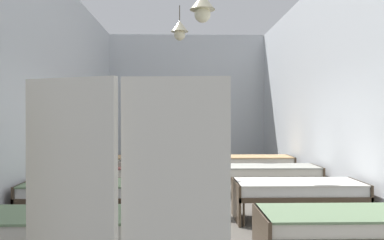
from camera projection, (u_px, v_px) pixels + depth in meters
ground_plane at (192, 209)px, 6.92m from camera, size 5.83×13.93×0.10m
room_shell at (191, 86)px, 8.10m from camera, size 5.63×13.53×4.30m
bed_left_row_0 at (43, 227)px, 4.02m from camera, size 1.90×0.84×0.57m
bed_right_row_0 at (352, 225)px, 4.10m from camera, size 1.90×0.84×0.57m
bed_left_row_1 at (88, 191)px, 5.92m from camera, size 1.90×0.84×0.57m
bed_right_row_1 at (298, 190)px, 6.00m from camera, size 1.90×0.84×0.57m
bed_left_row_2 at (111, 173)px, 7.82m from camera, size 1.90×0.84×0.57m
bed_right_row_2 at (270, 172)px, 7.90m from camera, size 1.90×0.84×0.57m
bed_left_row_3 at (125, 162)px, 9.72m from camera, size 1.90×0.84×0.57m
bed_right_row_3 at (253, 162)px, 9.80m from camera, size 1.90×0.84×0.57m
nurse_near_aisle at (178, 159)px, 9.46m from camera, size 0.52×0.52×1.49m
nurse_mid_aisle at (164, 237)px, 3.37m from camera, size 0.52×0.52×1.49m
nurse_far_aisle at (200, 180)px, 6.39m from camera, size 0.52×0.52×1.49m
patient_seated_primary at (129, 151)px, 7.92m from camera, size 0.44×0.44×0.80m
potted_plant at (182, 146)px, 10.60m from camera, size 0.65×0.65×1.22m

